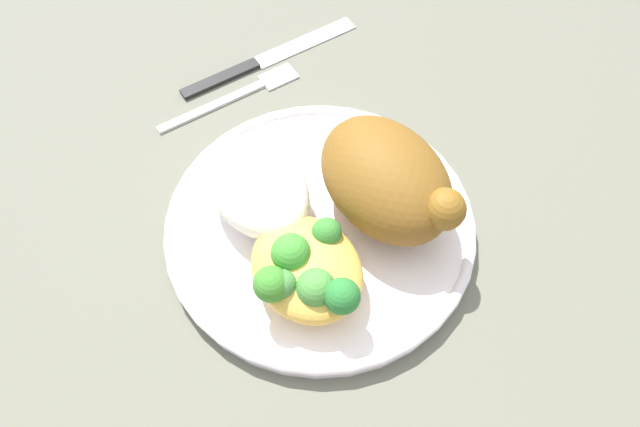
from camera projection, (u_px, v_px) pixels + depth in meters
name	position (u px, v px, depth m)	size (l,w,h in m)	color
ground_plane	(320.00, 231.00, 0.50)	(2.00, 2.00, 0.00)	#626254
plate	(320.00, 226.00, 0.49)	(0.25, 0.25, 0.02)	white
roasted_chicken	(388.00, 180.00, 0.46)	(0.13, 0.09, 0.07)	brown
rice_pile	(257.00, 186.00, 0.47)	(0.10, 0.07, 0.04)	white
mac_cheese_with_broccoli	(305.00, 270.00, 0.44)	(0.10, 0.08, 0.05)	#E7B649
fork	(237.00, 94.00, 0.57)	(0.02, 0.14, 0.01)	silver
knife	(256.00, 62.00, 0.59)	(0.02, 0.19, 0.01)	black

